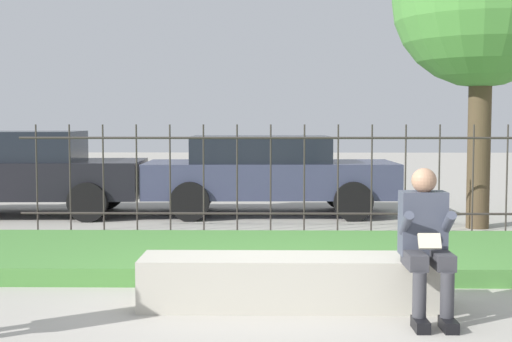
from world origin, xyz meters
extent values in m
plane|color=#A8A399|center=(0.00, 0.00, 0.00)|extent=(60.00, 60.00, 0.00)
cube|color=#B7B2A3|center=(0.17, 0.00, 0.23)|extent=(2.68, 0.59, 0.45)
cube|color=gray|center=(0.17, 0.00, 0.04)|extent=(2.57, 0.55, 0.08)
cube|color=black|center=(1.15, -0.70, 0.04)|extent=(0.11, 0.26, 0.09)
cylinder|color=#38383D|center=(1.15, -0.64, 0.27)|extent=(0.11, 0.11, 0.36)
cube|color=#38383D|center=(1.15, -0.43, 0.51)|extent=(0.15, 0.42, 0.13)
cube|color=black|center=(1.37, -0.70, 0.04)|extent=(0.11, 0.26, 0.09)
cylinder|color=#38383D|center=(1.37, -0.64, 0.27)|extent=(0.11, 0.11, 0.36)
cube|color=#38383D|center=(1.37, -0.43, 0.51)|extent=(0.15, 0.42, 0.13)
cube|color=#424756|center=(1.26, -0.22, 0.78)|extent=(0.38, 0.24, 0.54)
sphere|color=tan|center=(1.26, -0.24, 1.15)|extent=(0.21, 0.21, 0.21)
cylinder|color=#424756|center=(1.09, -0.38, 0.80)|extent=(0.08, 0.29, 0.24)
cylinder|color=#424756|center=(1.43, -0.38, 0.80)|extent=(0.08, 0.29, 0.24)
cube|color=beige|center=(1.26, -0.48, 0.67)|extent=(0.18, 0.09, 0.13)
cube|color=#4C893D|center=(0.00, 1.94, 0.09)|extent=(9.17, 2.48, 0.19)
cylinder|color=#332D28|center=(0.00, 3.89, 0.32)|extent=(7.17, 0.03, 0.03)
cylinder|color=#332D28|center=(0.00, 3.89, 1.40)|extent=(7.17, 0.03, 0.03)
cylinder|color=#332D28|center=(-3.35, 3.89, 0.79)|extent=(0.02, 0.02, 1.59)
cylinder|color=#332D28|center=(-2.87, 3.89, 0.79)|extent=(0.02, 0.02, 1.59)
cylinder|color=#332D28|center=(-2.39, 3.89, 0.79)|extent=(0.02, 0.02, 1.59)
cylinder|color=#332D28|center=(-1.91, 3.89, 0.79)|extent=(0.02, 0.02, 1.59)
cylinder|color=#332D28|center=(-1.43, 3.89, 0.79)|extent=(0.02, 0.02, 1.59)
cylinder|color=#332D28|center=(-0.96, 3.89, 0.79)|extent=(0.02, 0.02, 1.59)
cylinder|color=#332D28|center=(-0.48, 3.89, 0.79)|extent=(0.02, 0.02, 1.59)
cylinder|color=#332D28|center=(0.00, 3.89, 0.79)|extent=(0.02, 0.02, 1.59)
cylinder|color=#332D28|center=(0.48, 3.89, 0.79)|extent=(0.02, 0.02, 1.59)
cylinder|color=#332D28|center=(0.96, 3.89, 0.79)|extent=(0.02, 0.02, 1.59)
cylinder|color=#332D28|center=(1.43, 3.89, 0.79)|extent=(0.02, 0.02, 1.59)
cylinder|color=#332D28|center=(1.91, 3.89, 0.79)|extent=(0.02, 0.02, 1.59)
cylinder|color=#332D28|center=(2.39, 3.89, 0.79)|extent=(0.02, 0.02, 1.59)
cylinder|color=#332D28|center=(2.87, 3.89, 0.79)|extent=(0.02, 0.02, 1.59)
cylinder|color=#332D28|center=(3.35, 3.89, 0.79)|extent=(0.02, 0.02, 1.59)
cube|color=#383D56|center=(0.01, 6.18, 0.62)|extent=(4.35, 1.76, 0.60)
cube|color=black|center=(-0.17, 6.18, 1.15)|extent=(2.40, 1.52, 0.45)
cylinder|color=black|center=(1.36, 5.39, 0.32)|extent=(0.65, 0.21, 0.65)
cylinder|color=black|center=(1.33, 7.03, 0.32)|extent=(0.65, 0.21, 0.65)
cylinder|color=black|center=(-1.31, 5.33, 0.32)|extent=(0.65, 0.21, 0.65)
cylinder|color=black|center=(-1.35, 6.97, 0.32)|extent=(0.65, 0.21, 0.65)
cube|color=black|center=(-4.26, 6.02, 0.64)|extent=(4.13, 1.87, 0.63)
cube|color=black|center=(-4.42, 6.01, 1.21)|extent=(2.30, 1.59, 0.51)
cylinder|color=black|center=(-2.97, 5.24, 0.32)|extent=(0.66, 0.23, 0.65)
cylinder|color=black|center=(-3.03, 6.91, 0.32)|extent=(0.66, 0.23, 0.65)
cylinder|color=#4C3D28|center=(3.18, 4.68, 1.37)|extent=(0.34, 0.34, 2.74)
camera|label=1|loc=(-0.06, -6.21, 1.65)|focal=50.00mm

